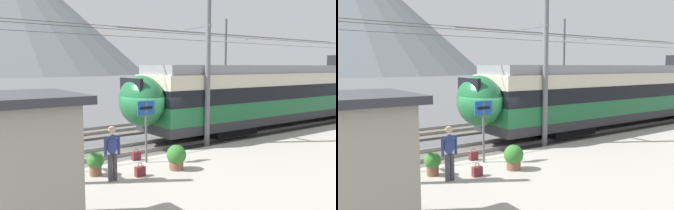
{
  "view_description": "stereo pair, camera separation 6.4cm",
  "coord_description": "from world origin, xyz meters",
  "views": [
    {
      "loc": [
        -7.71,
        -12.24,
        3.8
      ],
      "look_at": [
        3.28,
        3.31,
        1.68
      ],
      "focal_mm": 37.24,
      "sensor_mm": 36.0,
      "label": 1
    },
    {
      "loc": [
        -7.65,
        -12.27,
        3.8
      ],
      "look_at": [
        3.28,
        3.31,
        1.68
      ],
      "focal_mm": 37.24,
      "sensor_mm": 36.0,
      "label": 2
    }
  ],
  "objects": [
    {
      "name": "ground_plane",
      "position": [
        0.0,
        0.0,
        0.0
      ],
      "size": [
        400.0,
        400.0,
        0.0
      ],
      "primitive_type": "plane",
      "color": "#565659"
    },
    {
      "name": "platform_slab",
      "position": [
        0.0,
        -4.64,
        0.16
      ],
      "size": [
        120.0,
        7.18,
        0.32
      ],
      "primitive_type": "cube",
      "color": "#A39E93",
      "rests_on": "ground"
    },
    {
      "name": "track_near",
      "position": [
        0.0,
        0.92,
        0.07
      ],
      "size": [
        120.0,
        3.0,
        0.28
      ],
      "color": "#5B5651",
      "rests_on": "ground"
    },
    {
      "name": "track_far",
      "position": [
        0.0,
        5.9,
        0.07
      ],
      "size": [
        120.0,
        3.0,
        0.28
      ],
      "color": "#5B5651",
      "rests_on": "ground"
    },
    {
      "name": "train_near_platform",
      "position": [
        11.74,
        0.92,
        2.22
      ],
      "size": [
        24.71,
        2.96,
        4.27
      ],
      "color": "#2D2D30",
      "rests_on": "track_near"
    },
    {
      "name": "catenary_mast_mid",
      "position": [
        2.64,
        -0.53,
        3.92
      ],
      "size": [
        44.57,
        1.86,
        7.53
      ],
      "color": "slate",
      "rests_on": "ground"
    },
    {
      "name": "catenary_mast_far_side",
      "position": [
        12.21,
        7.86,
        3.95
      ],
      "size": [
        44.57,
        2.42,
        7.51
      ],
      "color": "slate",
      "rests_on": "ground"
    },
    {
      "name": "platform_sign",
      "position": [
        -1.22,
        -1.68,
        1.97
      ],
      "size": [
        0.7,
        0.08,
        2.25
      ],
      "color": "#59595B",
      "rests_on": "platform_slab"
    },
    {
      "name": "passenger_walking",
      "position": [
        -3.12,
        -2.82,
        1.26
      ],
      "size": [
        0.53,
        0.22,
        1.69
      ],
      "color": "#383842",
      "rests_on": "platform_slab"
    },
    {
      "name": "handbag_beside_passenger",
      "position": [
        -2.23,
        -2.94,
        0.48
      ],
      "size": [
        0.32,
        0.18,
        0.44
      ],
      "color": "maroon",
      "rests_on": "platform_slab"
    },
    {
      "name": "handbag_near_sign",
      "position": [
        -1.35,
        -1.19,
        0.48
      ],
      "size": [
        0.32,
        0.18,
        0.44
      ],
      "color": "maroon",
      "rests_on": "platform_slab"
    },
    {
      "name": "potted_plant_platform_edge",
      "position": [
        -3.35,
        -2.04,
        0.75
      ],
      "size": [
        0.55,
        0.55,
        0.76
      ],
      "color": "brown",
      "rests_on": "platform_slab"
    },
    {
      "name": "potted_plant_by_shelter",
      "position": [
        -0.85,
        -3.03,
        0.79
      ],
      "size": [
        0.67,
        0.67,
        0.85
      ],
      "color": "brown",
      "rests_on": "platform_slab"
    },
    {
      "name": "mountain_central_peak",
      "position": [
        25.97,
        181.06,
        32.46
      ],
      "size": [
        144.89,
        144.89,
        64.91
      ],
      "primitive_type": "cone",
      "color": "slate",
      "rests_on": "ground"
    }
  ]
}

